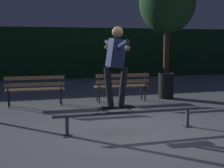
# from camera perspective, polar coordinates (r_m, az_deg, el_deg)

# --- Properties ---
(ground_plane) EXTENTS (90.00, 90.00, 0.00)m
(ground_plane) POSITION_cam_1_polar(r_m,az_deg,el_deg) (6.29, 3.71, -8.71)
(ground_plane) COLOR slate
(hedge_backdrop) EXTENTS (24.00, 1.20, 2.49)m
(hedge_backdrop) POSITION_cam_1_polar(r_m,az_deg,el_deg) (16.23, -8.77, 5.51)
(hedge_backdrop) COLOR #193D1E
(hedge_backdrop) RESTS_ON ground
(grind_rail) EXTENTS (3.06, 0.18, 0.41)m
(grind_rail) POSITION_cam_1_polar(r_m,az_deg,el_deg) (6.34, 3.31, -5.60)
(grind_rail) COLOR #47474C
(grind_rail) RESTS_ON ground
(skateboard) EXTENTS (0.78, 0.21, 0.09)m
(skateboard) POSITION_cam_1_polar(r_m,az_deg,el_deg) (6.21, 0.70, -4.35)
(skateboard) COLOR black
(skateboard) RESTS_ON grind_rail
(skateboarder) EXTENTS (0.62, 1.41, 1.56)m
(skateboarder) POSITION_cam_1_polar(r_m,az_deg,el_deg) (6.09, 0.74, 4.31)
(skateboarder) COLOR black
(skateboarder) RESTS_ON skateboard
(park_bench_leftmost) EXTENTS (1.61, 0.47, 0.88)m
(park_bench_leftmost) POSITION_cam_1_polar(r_m,az_deg,el_deg) (9.02, -13.61, -0.53)
(park_bench_leftmost) COLOR black
(park_bench_leftmost) RESTS_ON ground
(park_bench_left_center) EXTENTS (1.61, 0.47, 0.88)m
(park_bench_left_center) POSITION_cam_1_polar(r_m,az_deg,el_deg) (9.46, 1.76, 0.03)
(park_bench_left_center) COLOR black
(park_bench_left_center) RESTS_ON ground
(tree_far_right) EXTENTS (2.19, 2.19, 4.52)m
(tree_far_right) POSITION_cam_1_polar(r_m,az_deg,el_deg) (12.92, 9.86, 14.15)
(tree_far_right) COLOR #4C3828
(tree_far_right) RESTS_ON ground
(trash_can) EXTENTS (0.52, 0.52, 0.80)m
(trash_can) POSITION_cam_1_polar(r_m,az_deg,el_deg) (10.22, 9.64, -0.22)
(trash_can) COLOR black
(trash_can) RESTS_ON ground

